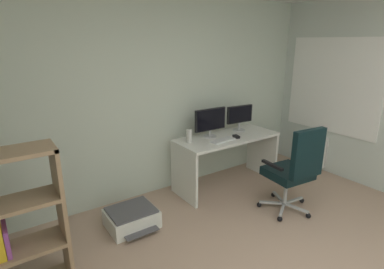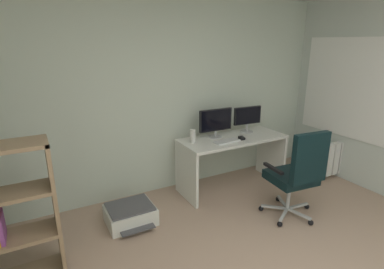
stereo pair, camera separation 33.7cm
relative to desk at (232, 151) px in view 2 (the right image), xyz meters
The scene contains 12 objects.
wall_back 1.23m from the desk, 151.77° to the left, with size 4.97×0.10×2.53m, color silver.
window_pane 1.85m from the desk, 16.21° to the right, with size 0.01×1.35×1.28m, color white.
window_frame 1.85m from the desk, 16.28° to the right, with size 0.02×1.43×1.36m, color white.
desk is the anchor object (origin of this frame).
monitor_main 0.47m from the desk, 151.54° to the left, with size 0.48×0.18×0.39m.
monitor_secondary 0.53m from the desk, 19.18° to the left, with size 0.42×0.18×0.36m.
keyboard 0.30m from the desk, 145.53° to the right, with size 0.34×0.13×0.02m, color silver.
computer_mouse 0.25m from the desk, 67.45° to the right, with size 0.06×0.10×0.03m, color black.
desktop_speaker 0.64m from the desk, behind, with size 0.07×0.07×0.17m, color silver.
office_chair 1.01m from the desk, 80.91° to the right, with size 0.62×0.63×1.07m.
printer 1.58m from the desk, behind, with size 0.52×0.52×0.21m.
radiator 1.60m from the desk, 17.17° to the right, with size 0.91×0.10×0.48m.
Camera 2 is at (-1.45, -0.80, 1.95)m, focal length 28.40 mm.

